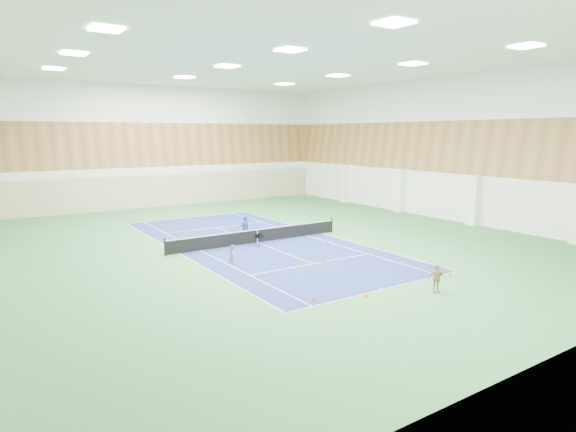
{
  "coord_description": "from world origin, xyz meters",
  "views": [
    {
      "loc": [
        -15.72,
        -27.59,
        7.25
      ],
      "look_at": [
        1.2,
        -1.93,
        2.0
      ],
      "focal_mm": 30.0,
      "sensor_mm": 36.0,
      "label": 1
    }
  ],
  "objects_px": {
    "coach": "(245,229)",
    "ball_cart": "(260,240)",
    "child_court": "(233,254)",
    "child_apron": "(436,278)",
    "tennis_net": "(257,235)"
  },
  "relations": [
    {
      "from": "coach",
      "to": "ball_cart",
      "type": "bearing_deg",
      "value": 87.33
    },
    {
      "from": "tennis_net",
      "to": "child_court",
      "type": "distance_m",
      "value": 5.18
    },
    {
      "from": "coach",
      "to": "child_apron",
      "type": "height_order",
      "value": "coach"
    },
    {
      "from": "child_court",
      "to": "tennis_net",
      "type": "bearing_deg",
      "value": 3.73
    },
    {
      "from": "coach",
      "to": "child_apron",
      "type": "distance_m",
      "value": 14.5
    },
    {
      "from": "coach",
      "to": "child_court",
      "type": "distance_m",
      "value": 5.5
    },
    {
      "from": "tennis_net",
      "to": "child_court",
      "type": "bearing_deg",
      "value": -135.41
    },
    {
      "from": "child_apron",
      "to": "ball_cart",
      "type": "relative_size",
      "value": 1.69
    },
    {
      "from": "tennis_net",
      "to": "coach",
      "type": "relative_size",
      "value": 7.19
    },
    {
      "from": "tennis_net",
      "to": "ball_cart",
      "type": "bearing_deg",
      "value": -109.57
    },
    {
      "from": "coach",
      "to": "ball_cart",
      "type": "distance_m",
      "value": 1.77
    },
    {
      "from": "tennis_net",
      "to": "child_apron",
      "type": "xyz_separation_m",
      "value": [
        1.81,
        -13.49,
        0.12
      ]
    },
    {
      "from": "ball_cart",
      "to": "child_apron",
      "type": "bearing_deg",
      "value": -97.5
    },
    {
      "from": "tennis_net",
      "to": "coach",
      "type": "height_order",
      "value": "coach"
    },
    {
      "from": "child_apron",
      "to": "coach",
      "type": "bearing_deg",
      "value": 120.02
    }
  ]
}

